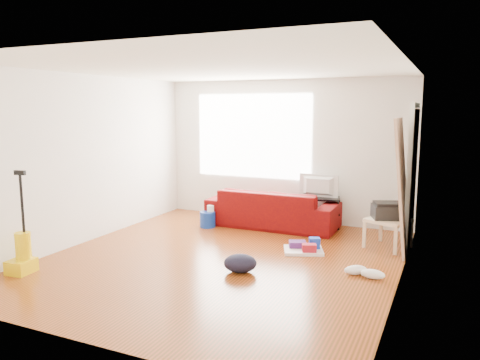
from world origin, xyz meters
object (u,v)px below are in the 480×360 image
at_px(bucket, 208,227).
at_px(backpack, 240,272).
at_px(side_table, 388,223).
at_px(sofa, 272,226).
at_px(vacuum, 22,254).
at_px(tv_stand, 317,212).
at_px(cleaning_tray, 305,248).

height_order(bucket, backpack, bucket).
bearing_deg(side_table, sofa, 166.47).
xyz_separation_m(bucket, vacuum, (-1.01, -2.90, 0.23)).
relative_size(bucket, backpack, 0.65).
xyz_separation_m(tv_stand, vacuum, (-2.70, -3.67, -0.03)).
xyz_separation_m(cleaning_tray, backpack, (-0.49, -1.13, -0.06)).
height_order(side_table, bucket, side_table).
bearing_deg(sofa, backpack, 100.77).
bearing_deg(side_table, tv_stand, 149.39).
relative_size(tv_stand, vacuum, 0.66).
height_order(tv_stand, cleaning_tray, tv_stand).
relative_size(bucket, cleaning_tray, 0.40).
height_order(backpack, vacuum, vacuum).
relative_size(side_table, backpack, 1.66).
bearing_deg(bucket, sofa, 27.05).
distance_m(tv_stand, backpack, 2.59).
bearing_deg(tv_stand, bucket, -169.75).
relative_size(backpack, vacuum, 0.32).
xyz_separation_m(side_table, backpack, (-1.52, -1.82, -0.36)).
bearing_deg(sofa, vacuum, 59.61).
distance_m(cleaning_tray, backpack, 1.23).
height_order(sofa, bucket, sofa).
distance_m(side_table, bucket, 2.96).
height_order(bucket, cleaning_tray, cleaning_tray).
bearing_deg(backpack, tv_stand, 63.74).
bearing_deg(vacuum, backpack, 18.16).
xyz_separation_m(side_table, bucket, (-2.94, -0.03, -0.36)).
bearing_deg(tv_stand, cleaning_tray, -95.65).
distance_m(sofa, backpack, 2.33).
xyz_separation_m(side_table, vacuum, (-3.95, -2.93, -0.13)).
relative_size(sofa, bucket, 8.32).
distance_m(bucket, cleaning_tray, 2.02).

